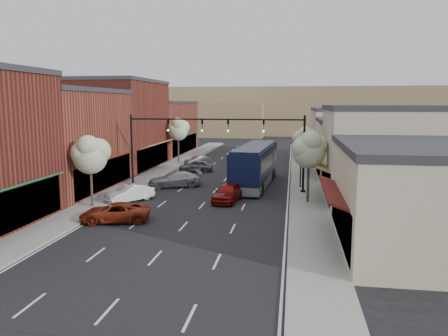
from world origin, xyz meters
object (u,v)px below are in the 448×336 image
at_px(signal_mast_right, 277,142).
at_px(parked_car_c, 175,179).
at_px(parked_car_b, 130,193).
at_px(tree_left_far, 178,129).
at_px(tree_left_near, 90,154).
at_px(parked_car_e, 198,161).
at_px(tree_right_near, 310,149).
at_px(lamp_post_far, 299,141).
at_px(lamp_post_near, 301,157).
at_px(signal_mast_left, 156,140).
at_px(tree_right_far, 305,139).
at_px(red_hatchback, 228,192).
at_px(coach_bus, 255,165).
at_px(parked_car_d, 196,166).
at_px(parked_car_a, 115,213).

distance_m(signal_mast_right, parked_car_c, 10.62).
bearing_deg(parked_car_b, tree_left_far, 130.18).
distance_m(tree_left_near, parked_car_e, 24.70).
xyz_separation_m(tree_right_near, tree_left_far, (-16.60, 22.00, 0.15)).
bearing_deg(lamp_post_far, signal_mast_right, -96.22).
bearing_deg(lamp_post_near, parked_car_b, -150.23).
bearing_deg(tree_right_near, lamp_post_near, 94.77).
bearing_deg(signal_mast_left, tree_right_near, -16.19).
bearing_deg(tree_left_far, tree_right_near, -52.96).
height_order(tree_right_near, tree_right_far, tree_right_near).
distance_m(signal_mast_right, parked_car_e, 19.88).
distance_m(signal_mast_right, tree_left_near, 16.05).
bearing_deg(lamp_post_near, parked_car_e, 133.55).
relative_size(tree_right_far, red_hatchback, 1.20).
xyz_separation_m(coach_bus, parked_car_b, (-9.61, -8.79, -1.37)).
bearing_deg(parked_car_c, parked_car_d, 157.14).
distance_m(tree_right_near, parked_car_d, 19.78).
bearing_deg(parked_car_d, parked_car_a, -12.24).
xyz_separation_m(tree_right_far, parked_car_d, (-12.59, -1.21, -3.30)).
height_order(coach_bus, parked_car_a, coach_bus).
distance_m(red_hatchback, parked_car_e, 21.66).
distance_m(tree_left_far, parked_car_b, 23.87).
relative_size(lamp_post_near, parked_car_e, 1.20).
bearing_deg(tree_right_near, parked_car_b, -174.30).
relative_size(signal_mast_left, parked_car_b, 1.99).
relative_size(tree_right_far, tree_left_far, 0.89).
bearing_deg(tree_left_far, red_hatchback, -65.65).
relative_size(tree_left_far, coach_bus, 0.47).
height_order(signal_mast_left, tree_left_far, signal_mast_left).
bearing_deg(tree_left_far, signal_mast_right, -52.29).
xyz_separation_m(signal_mast_right, red_hatchback, (-3.80, -4.30, -3.85)).
distance_m(tree_right_near, parked_car_e, 24.66).
xyz_separation_m(signal_mast_right, parked_car_a, (-10.50, -11.64, -3.96)).
bearing_deg(signal_mast_left, tree_left_near, -108.10).
relative_size(lamp_post_near, parked_car_d, 1.09).
relative_size(tree_right_near, lamp_post_near, 1.34).
bearing_deg(tree_left_near, red_hatchback, 20.45).
xyz_separation_m(red_hatchback, parked_car_e, (-7.02, 20.48, -0.16)).
relative_size(parked_car_a, parked_car_c, 0.92).
height_order(parked_car_a, parked_car_d, parked_car_d).
relative_size(coach_bus, parked_car_d, 3.23).
bearing_deg(parked_car_a, parked_car_d, 164.31).
xyz_separation_m(lamp_post_far, parked_car_d, (-12.04, -9.27, -2.31)).
xyz_separation_m(signal_mast_right, signal_mast_left, (-11.24, 0.00, 0.00)).
height_order(signal_mast_right, tree_right_near, signal_mast_right).
height_order(parked_car_d, parked_car_e, parked_car_d).
bearing_deg(signal_mast_right, parked_car_b, -155.02).
xyz_separation_m(signal_mast_left, lamp_post_near, (13.42, 2.50, -1.62)).
bearing_deg(tree_left_far, tree_left_near, -90.00).
bearing_deg(parked_car_e, tree_left_far, -170.12).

